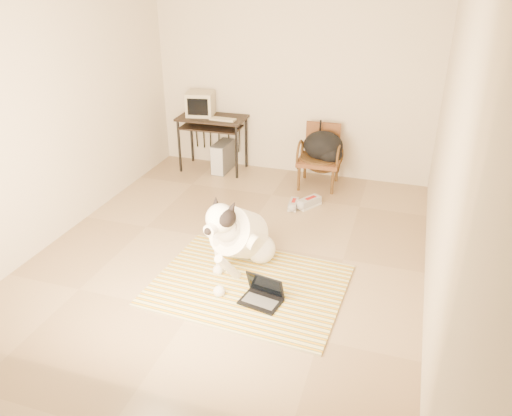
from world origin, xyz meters
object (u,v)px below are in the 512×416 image
at_px(dog, 239,236).
at_px(crt_monitor, 200,104).
at_px(rattan_chair, 320,156).
at_px(laptop, 263,295).
at_px(pc_tower, 223,157).
at_px(computer_desk, 212,125).
at_px(backpack, 324,147).

height_order(dog, crt_monitor, crt_monitor).
relative_size(dog, rattan_chair, 1.49).
bearing_deg(laptop, pc_tower, 117.59).
xyz_separation_m(computer_desk, pc_tower, (0.16, -0.01, -0.48)).
bearing_deg(laptop, backpack, 89.76).
bearing_deg(dog, backpack, 79.69).
distance_m(pc_tower, rattan_chair, 1.48).
distance_m(dog, laptop, 0.71).
bearing_deg(computer_desk, pc_tower, -2.17).
distance_m(crt_monitor, pc_tower, 0.84).
relative_size(dog, laptop, 3.08).
xyz_separation_m(crt_monitor, backpack, (1.87, -0.14, -0.41)).
bearing_deg(rattan_chair, computer_desk, 177.71).
relative_size(dog, pc_tower, 2.65).
relative_size(laptop, computer_desk, 0.42).
distance_m(rattan_chair, backpack, 0.16).
bearing_deg(dog, crt_monitor, 120.76).
distance_m(computer_desk, pc_tower, 0.50).
distance_m(laptop, backpack, 2.84).
bearing_deg(computer_desk, laptop, -60.07).
distance_m(dog, crt_monitor, 2.91).
height_order(laptop, backpack, backpack).
relative_size(crt_monitor, backpack, 0.79).
xyz_separation_m(rattan_chair, backpack, (0.06, -0.03, 0.15)).
bearing_deg(laptop, crt_monitor, 122.23).
height_order(computer_desk, crt_monitor, crt_monitor).
bearing_deg(crt_monitor, dog, -59.24).
xyz_separation_m(laptop, rattan_chair, (-0.05, 2.84, 0.34)).
height_order(rattan_chair, backpack, rattan_chair).
relative_size(pc_tower, rattan_chair, 0.56).
xyz_separation_m(pc_tower, rattan_chair, (1.46, -0.06, 0.20)).
relative_size(laptop, rattan_chair, 0.49).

